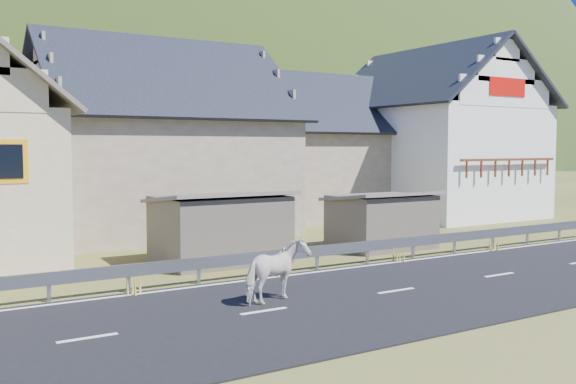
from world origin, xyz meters
TOP-DOWN VIEW (x-y plane):
  - ground at (0.00, 0.00)m, footprint 160.00×160.00m
  - road at (0.00, 0.00)m, footprint 60.00×7.00m
  - lane_markings at (0.00, 0.00)m, footprint 60.00×6.60m
  - guardrail at (-0.00, 3.68)m, footprint 28.10×0.09m
  - shed_left at (-2.00, 6.50)m, footprint 4.30×3.30m
  - shed_right at (4.50, 6.00)m, footprint 3.80×2.90m
  - house_stone_a at (-1.00, 15.00)m, footprint 10.80×9.80m
  - house_stone_b at (9.00, 17.00)m, footprint 9.80×8.80m
  - house_white at (15.00, 14.00)m, footprint 8.80×10.80m
  - horse at (-3.27, 0.65)m, footprint 1.35×1.96m

SIDE VIEW (x-z plane):
  - ground at x=0.00m, z-range 0.00..0.00m
  - road at x=0.00m, z-range 0.00..0.04m
  - lane_markings at x=0.00m, z-range 0.04..0.05m
  - guardrail at x=0.00m, z-range 0.19..0.94m
  - horse at x=-3.27m, z-range 0.04..1.56m
  - shed_right at x=4.50m, z-range -0.10..2.10m
  - shed_left at x=-2.00m, z-range -0.10..2.30m
  - house_stone_b at x=9.00m, z-range 0.19..8.29m
  - house_stone_a at x=-1.00m, z-range 0.18..9.08m
  - house_white at x=15.00m, z-range 0.21..9.91m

